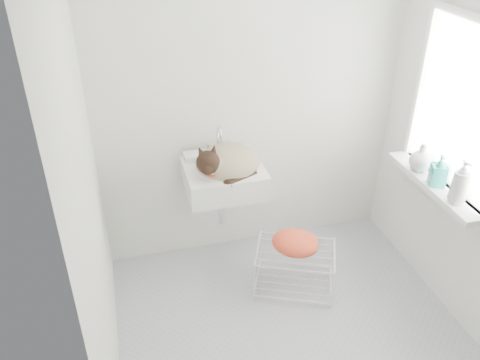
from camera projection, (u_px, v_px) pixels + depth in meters
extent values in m
cube|color=#AAADB0|center=(291.00, 328.00, 3.25)|extent=(2.20, 2.00, 0.02)
cube|color=silver|center=(251.00, 94.00, 3.44)|extent=(2.20, 0.02, 2.50)
cube|color=silver|center=(87.00, 191.00, 2.37)|extent=(0.02, 2.00, 2.50)
cube|color=white|center=(462.00, 109.00, 2.96)|extent=(0.01, 0.80, 1.00)
cube|color=white|center=(460.00, 109.00, 2.96)|extent=(0.04, 0.90, 1.10)
cube|color=white|center=(434.00, 185.00, 3.22)|extent=(0.16, 0.88, 0.04)
cube|color=white|center=(224.00, 167.00, 3.37)|extent=(0.53, 0.47, 0.21)
ellipsoid|color=tan|center=(228.00, 163.00, 3.35)|extent=(0.48, 0.43, 0.22)
sphere|color=black|center=(206.00, 158.00, 3.21)|extent=(0.18, 0.18, 0.16)
torus|color=#BD320D|center=(209.00, 164.00, 3.23)|extent=(0.16, 0.16, 0.06)
cube|color=silver|center=(294.00, 269.00, 3.53)|extent=(0.64, 0.55, 0.32)
ellipsoid|color=orange|center=(295.00, 247.00, 3.42)|extent=(0.40, 0.39, 0.14)
imported|color=silver|center=(455.00, 202.00, 3.01)|extent=(0.10, 0.10, 0.24)
imported|color=teal|center=(436.00, 184.00, 3.18)|extent=(0.12, 0.12, 0.21)
imported|color=silver|center=(419.00, 170.00, 3.34)|extent=(0.18, 0.18, 0.19)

